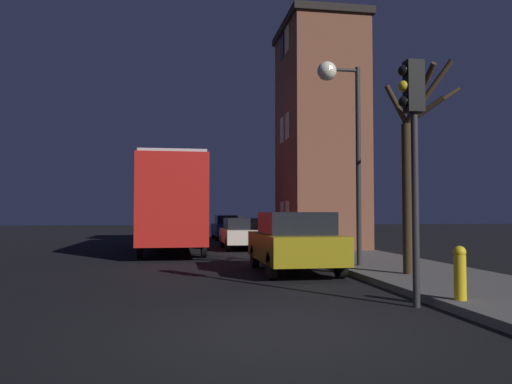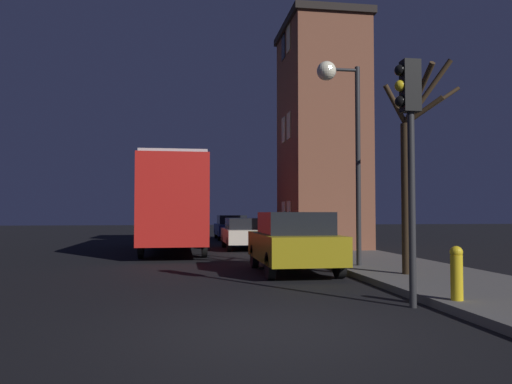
% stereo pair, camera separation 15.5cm
% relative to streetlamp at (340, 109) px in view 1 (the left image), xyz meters
% --- Properties ---
extents(ground_plane, '(120.00, 120.00, 0.00)m').
position_rel_streetlamp_xyz_m(ground_plane, '(-3.16, -6.53, -4.52)').
color(ground_plane, black).
extents(brick_building, '(3.32, 4.60, 9.68)m').
position_rel_streetlamp_xyz_m(brick_building, '(1.59, 7.41, 0.48)').
color(brick_building, brown).
rests_on(brick_building, sidewalk).
extents(streetlamp, '(1.24, 0.54, 5.70)m').
position_rel_streetlamp_xyz_m(streetlamp, '(0.00, 0.00, 0.00)').
color(streetlamp, '#28282B').
rests_on(streetlamp, sidewalk).
extents(traffic_light, '(0.43, 0.24, 4.23)m').
position_rel_streetlamp_xyz_m(traffic_light, '(-0.50, -5.34, -1.49)').
color(traffic_light, '#28282B').
rests_on(traffic_light, ground).
extents(bare_tree, '(2.00, 1.34, 5.05)m').
position_rel_streetlamp_xyz_m(bare_tree, '(1.05, -2.15, -1.84)').
color(bare_tree, '#382819').
rests_on(bare_tree, sidewalk).
extents(bus, '(2.42, 9.47, 3.73)m').
position_rel_streetlamp_xyz_m(bus, '(-4.66, 7.74, -2.31)').
color(bus, red).
rests_on(bus, ground).
extents(car_near_lane, '(1.90, 4.08, 1.62)m').
position_rel_streetlamp_xyz_m(car_near_lane, '(-1.39, -0.27, -3.68)').
color(car_near_lane, olive).
rests_on(car_near_lane, ground).
extents(car_mid_lane, '(1.72, 4.04, 1.37)m').
position_rel_streetlamp_xyz_m(car_mid_lane, '(-1.64, 8.54, -3.80)').
color(car_mid_lane, beige).
rests_on(car_mid_lane, ground).
extents(car_far_lane, '(1.80, 4.62, 1.46)m').
position_rel_streetlamp_xyz_m(car_far_lane, '(-1.41, 16.78, -3.77)').
color(car_far_lane, navy).
rests_on(car_far_lane, ground).
extents(fire_hydrant, '(0.21, 0.21, 0.91)m').
position_rel_streetlamp_xyz_m(fire_hydrant, '(0.20, -5.57, -3.91)').
color(fire_hydrant, gold).
rests_on(fire_hydrant, sidewalk).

